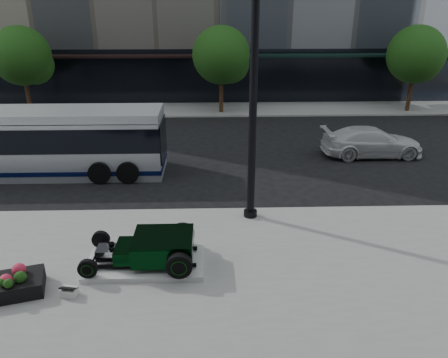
{
  "coord_description": "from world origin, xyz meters",
  "views": [
    {
      "loc": [
        0.27,
        -16.61,
        7.35
      ],
      "look_at": [
        0.73,
        -1.76,
        1.2
      ],
      "focal_mm": 35.0,
      "sensor_mm": 36.0,
      "label": 1
    }
  ],
  "objects_px": {
    "transit_bus": "(27,142)",
    "white_sedan": "(372,142)",
    "flower_planter": "(1,286)",
    "hot_rod": "(156,247)",
    "lamppost": "(253,107)"
  },
  "relations": [
    {
      "from": "hot_rod",
      "to": "lamppost",
      "type": "relative_size",
      "value": 0.37
    },
    {
      "from": "hot_rod",
      "to": "transit_bus",
      "type": "xyz_separation_m",
      "value": [
        -6.53,
        7.78,
        0.79
      ]
    },
    {
      "from": "transit_bus",
      "to": "white_sedan",
      "type": "distance_m",
      "value": 16.35
    },
    {
      "from": "transit_bus",
      "to": "flower_planter",
      "type": "bearing_deg",
      "value": -74.05
    },
    {
      "from": "transit_bus",
      "to": "white_sedan",
      "type": "bearing_deg",
      "value": 6.73
    },
    {
      "from": "flower_planter",
      "to": "hot_rod",
      "type": "bearing_deg",
      "value": 18.08
    },
    {
      "from": "lamppost",
      "to": "white_sedan",
      "type": "height_order",
      "value": "lamppost"
    },
    {
      "from": "hot_rod",
      "to": "transit_bus",
      "type": "relative_size",
      "value": 0.27
    },
    {
      "from": "lamppost",
      "to": "flower_planter",
      "type": "height_order",
      "value": "lamppost"
    },
    {
      "from": "transit_bus",
      "to": "hot_rod",
      "type": "bearing_deg",
      "value": -50.0
    },
    {
      "from": "white_sedan",
      "to": "lamppost",
      "type": "bearing_deg",
      "value": 134.02
    },
    {
      "from": "lamppost",
      "to": "transit_bus",
      "type": "height_order",
      "value": "lamppost"
    },
    {
      "from": "hot_rod",
      "to": "white_sedan",
      "type": "distance_m",
      "value": 13.71
    },
    {
      "from": "lamppost",
      "to": "white_sedan",
      "type": "relative_size",
      "value": 1.73
    },
    {
      "from": "lamppost",
      "to": "transit_bus",
      "type": "bearing_deg",
      "value": 153.43
    }
  ]
}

